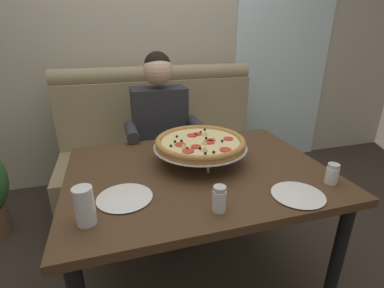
{
  "coord_description": "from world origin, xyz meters",
  "views": [
    {
      "loc": [
        -0.4,
        -1.23,
        1.4
      ],
      "look_at": [
        -0.01,
        0.07,
        0.85
      ],
      "focal_mm": 26.13,
      "sensor_mm": 36.0,
      "label": 1
    }
  ],
  "objects_px": {
    "shaker_oregano": "(219,200)",
    "patio_chair": "(269,101)",
    "pizza": "(200,143)",
    "plate_near_right": "(298,194)",
    "drinking_glass": "(85,208)",
    "dining_table": "(198,183)",
    "diner_main": "(163,132)",
    "plate_near_left": "(125,196)",
    "booth_bench": "(165,156)",
    "shaker_pepper_flakes": "(332,175)"
  },
  "relations": [
    {
      "from": "dining_table",
      "to": "pizza",
      "type": "xyz_separation_m",
      "value": [
        0.04,
        0.08,
        0.19
      ]
    },
    {
      "from": "pizza",
      "to": "plate_near_right",
      "type": "relative_size",
      "value": 2.19
    },
    {
      "from": "dining_table",
      "to": "plate_near_left",
      "type": "relative_size",
      "value": 5.53
    },
    {
      "from": "plate_near_left",
      "to": "patio_chair",
      "type": "relative_size",
      "value": 0.28
    },
    {
      "from": "shaker_pepper_flakes",
      "to": "patio_chair",
      "type": "xyz_separation_m",
      "value": [
        1.1,
        2.35,
        -0.25
      ]
    },
    {
      "from": "pizza",
      "to": "shaker_oregano",
      "type": "relative_size",
      "value": 4.63
    },
    {
      "from": "booth_bench",
      "to": "plate_near_right",
      "type": "bearing_deg",
      "value": -75.58
    },
    {
      "from": "booth_bench",
      "to": "diner_main",
      "type": "height_order",
      "value": "diner_main"
    },
    {
      "from": "drinking_glass",
      "to": "shaker_oregano",
      "type": "bearing_deg",
      "value": -7.32
    },
    {
      "from": "patio_chair",
      "to": "plate_near_right",
      "type": "bearing_deg",
      "value": -118.83
    },
    {
      "from": "pizza",
      "to": "shaker_pepper_flakes",
      "type": "height_order",
      "value": "pizza"
    },
    {
      "from": "booth_bench",
      "to": "patio_chair",
      "type": "height_order",
      "value": "booth_bench"
    },
    {
      "from": "booth_bench",
      "to": "plate_near_right",
      "type": "xyz_separation_m",
      "value": [
        0.34,
        -1.32,
        0.35
      ]
    },
    {
      "from": "booth_bench",
      "to": "shaker_pepper_flakes",
      "type": "xyz_separation_m",
      "value": [
        0.55,
        -1.26,
        0.38
      ]
    },
    {
      "from": "plate_near_right",
      "to": "pizza",
      "type": "bearing_deg",
      "value": 124.03
    },
    {
      "from": "shaker_pepper_flakes",
      "to": "shaker_oregano",
      "type": "height_order",
      "value": "shaker_oregano"
    },
    {
      "from": "drinking_glass",
      "to": "dining_table",
      "type": "bearing_deg",
      "value": 29.58
    },
    {
      "from": "booth_bench",
      "to": "shaker_pepper_flakes",
      "type": "relative_size",
      "value": 17.41
    },
    {
      "from": "shaker_oregano",
      "to": "plate_near_left",
      "type": "xyz_separation_m",
      "value": [
        -0.35,
        0.19,
        -0.04
      ]
    },
    {
      "from": "shaker_oregano",
      "to": "plate_near_left",
      "type": "distance_m",
      "value": 0.4
    },
    {
      "from": "booth_bench",
      "to": "shaker_oregano",
      "type": "relative_size",
      "value": 15.74
    },
    {
      "from": "pizza",
      "to": "shaker_oregano",
      "type": "bearing_deg",
      "value": -98.52
    },
    {
      "from": "pizza",
      "to": "drinking_glass",
      "type": "bearing_deg",
      "value": -145.81
    },
    {
      "from": "diner_main",
      "to": "pizza",
      "type": "xyz_separation_m",
      "value": [
        0.09,
        -0.6,
        0.14
      ]
    },
    {
      "from": "pizza",
      "to": "shaker_oregano",
      "type": "distance_m",
      "value": 0.46
    },
    {
      "from": "diner_main",
      "to": "plate_near_left",
      "type": "relative_size",
      "value": 5.37
    },
    {
      "from": "shaker_oregano",
      "to": "plate_near_left",
      "type": "relative_size",
      "value": 0.46
    },
    {
      "from": "booth_bench",
      "to": "pizza",
      "type": "xyz_separation_m",
      "value": [
        0.04,
        -0.87,
        0.45
      ]
    },
    {
      "from": "dining_table",
      "to": "pizza",
      "type": "height_order",
      "value": "pizza"
    },
    {
      "from": "diner_main",
      "to": "shaker_pepper_flakes",
      "type": "height_order",
      "value": "diner_main"
    },
    {
      "from": "shaker_oregano",
      "to": "drinking_glass",
      "type": "bearing_deg",
      "value": 172.68
    },
    {
      "from": "dining_table",
      "to": "diner_main",
      "type": "distance_m",
      "value": 0.69
    },
    {
      "from": "shaker_pepper_flakes",
      "to": "patio_chair",
      "type": "distance_m",
      "value": 2.61
    },
    {
      "from": "shaker_oregano",
      "to": "patio_chair",
      "type": "bearing_deg",
      "value": 54.88
    },
    {
      "from": "dining_table",
      "to": "shaker_pepper_flakes",
      "type": "distance_m",
      "value": 0.65
    },
    {
      "from": "diner_main",
      "to": "plate_near_right",
      "type": "bearing_deg",
      "value": -69.4
    },
    {
      "from": "plate_near_left",
      "to": "patio_chair",
      "type": "bearing_deg",
      "value": 47.23
    },
    {
      "from": "diner_main",
      "to": "shaker_oregano",
      "type": "height_order",
      "value": "diner_main"
    },
    {
      "from": "shaker_oregano",
      "to": "drinking_glass",
      "type": "xyz_separation_m",
      "value": [
        -0.5,
        0.06,
        0.02
      ]
    },
    {
      "from": "shaker_oregano",
      "to": "patio_chair",
      "type": "distance_m",
      "value": 2.95
    },
    {
      "from": "dining_table",
      "to": "shaker_pepper_flakes",
      "type": "bearing_deg",
      "value": -29.18
    },
    {
      "from": "diner_main",
      "to": "drinking_glass",
      "type": "relative_size",
      "value": 8.53
    },
    {
      "from": "shaker_oregano",
      "to": "plate_near_right",
      "type": "xyz_separation_m",
      "value": [
        0.37,
        0.0,
        -0.04
      ]
    },
    {
      "from": "diner_main",
      "to": "shaker_pepper_flakes",
      "type": "xyz_separation_m",
      "value": [
        0.61,
        -1.0,
        0.07
      ]
    },
    {
      "from": "plate_near_right",
      "to": "drinking_glass",
      "type": "height_order",
      "value": "drinking_glass"
    },
    {
      "from": "pizza",
      "to": "shaker_pepper_flakes",
      "type": "relative_size",
      "value": 5.12
    },
    {
      "from": "diner_main",
      "to": "plate_near_left",
      "type": "distance_m",
      "value": 0.92
    },
    {
      "from": "shaker_oregano",
      "to": "patio_chair",
      "type": "relative_size",
      "value": 0.13
    },
    {
      "from": "pizza",
      "to": "shaker_pepper_flakes",
      "type": "bearing_deg",
      "value": -37.28
    },
    {
      "from": "dining_table",
      "to": "plate_near_left",
      "type": "height_order",
      "value": "plate_near_left"
    }
  ]
}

